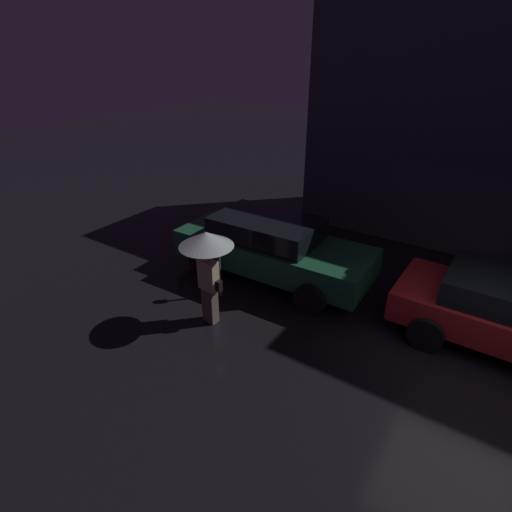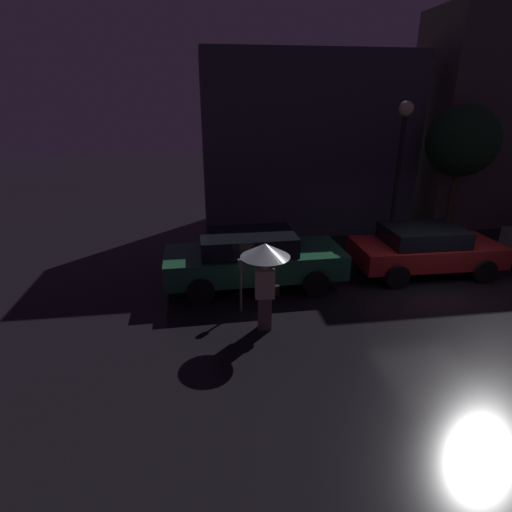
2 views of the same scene
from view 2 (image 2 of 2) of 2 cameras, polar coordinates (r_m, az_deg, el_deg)
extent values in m
plane|color=black|center=(11.45, 25.05, -5.01)|extent=(60.00, 60.00, 0.00)
cube|color=#3D3D47|center=(15.58, 7.02, 15.49)|extent=(7.60, 3.00, 6.27)
cube|color=#1E5638|center=(10.65, -0.22, -0.85)|extent=(4.73, 1.88, 0.66)
cube|color=black|center=(10.42, -1.25, 2.03)|extent=(2.48, 1.62, 0.50)
cylinder|color=black|center=(11.84, 6.19, -0.33)|extent=(0.68, 0.22, 0.68)
cylinder|color=black|center=(10.28, 8.55, -3.96)|extent=(0.68, 0.22, 0.68)
cylinder|color=black|center=(11.51, -8.02, -1.08)|extent=(0.68, 0.22, 0.68)
cylinder|color=black|center=(9.89, -7.92, -4.98)|extent=(0.68, 0.22, 0.68)
cube|color=maroon|center=(12.47, 23.04, 0.53)|extent=(4.10, 1.83, 0.58)
cube|color=black|center=(12.23, 22.73, 2.78)|extent=(2.14, 1.59, 0.46)
cylinder|color=black|center=(13.93, 25.56, 0.94)|extent=(0.65, 0.22, 0.65)
cylinder|color=black|center=(12.60, 29.80, -1.88)|extent=(0.65, 0.22, 0.65)
cylinder|color=black|center=(12.73, 15.98, 0.45)|extent=(0.65, 0.22, 0.65)
cylinder|color=black|center=(11.26, 19.50, -2.76)|extent=(0.65, 0.22, 0.65)
cube|color=#66564C|center=(8.75, 1.25, -8.18)|extent=(0.30, 0.21, 0.76)
cube|color=#D1B293|center=(8.43, 1.28, -4.04)|extent=(0.43, 0.22, 0.64)
sphere|color=tan|center=(8.25, 1.31, -1.40)|extent=(0.21, 0.21, 0.21)
cylinder|color=black|center=(8.32, 1.30, -2.50)|extent=(0.02, 0.02, 0.75)
cone|color=silver|center=(8.13, 1.33, 0.84)|extent=(1.03, 1.03, 0.28)
cube|color=black|center=(8.53, 2.79, -4.91)|extent=(0.17, 0.11, 0.22)
cylinder|color=#4C5154|center=(9.37, -2.18, -4.87)|extent=(0.06, 0.06, 1.11)
cube|color=#4C5154|center=(9.10, -2.24, -1.12)|extent=(0.12, 0.10, 0.22)
cylinder|color=black|center=(13.87, 19.41, 9.47)|extent=(0.14, 0.14, 4.23)
sphere|color=#F9EAB7|center=(13.63, 20.67, 19.11)|extent=(0.45, 0.45, 0.45)
cylinder|color=#473323|center=(15.91, 26.05, 6.55)|extent=(0.20, 0.20, 2.41)
sphere|color=#193D1E|center=(15.57, 27.39, 14.38)|extent=(2.35, 2.35, 2.35)
camera|label=1|loc=(6.24, 61.09, 13.09)|focal=28.00mm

